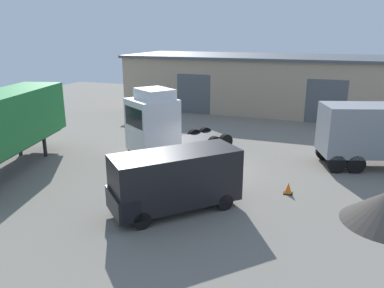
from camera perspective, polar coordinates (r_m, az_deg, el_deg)
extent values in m
plane|color=slate|center=(20.33, 1.95, -4.17)|extent=(60.00, 60.00, 0.00)
cube|color=tan|center=(37.42, 11.08, 8.99)|extent=(26.08, 9.16, 4.88)
cube|color=#474C51|center=(37.18, 11.30, 12.91)|extent=(26.58, 9.66, 0.25)
cube|color=#4C5156|center=(34.57, 0.25, 7.62)|extent=(3.20, 0.08, 3.60)
cube|color=#4C5156|center=(32.55, 19.72, 6.08)|extent=(3.20, 0.08, 3.60)
cube|color=silver|center=(22.01, -6.03, 2.90)|extent=(3.42, 3.40, 3.06)
cube|color=silver|center=(21.75, -5.71, 7.61)|extent=(2.68, 2.58, 0.60)
cube|color=black|center=(21.35, -8.83, 4.05)|extent=(1.77, 1.27, 1.10)
cube|color=#232326|center=(24.00, 0.71, 0.67)|extent=(3.91, 4.39, 0.24)
cylinder|color=#B2B2B7|center=(22.94, 0.94, -0.53)|extent=(1.09, 1.22, 0.56)
cylinder|color=black|center=(21.22, -5.88, -1.91)|extent=(0.81, 0.99, 0.99)
cylinder|color=black|center=(23.09, -8.54, -0.48)|extent=(0.81, 0.99, 0.99)
cylinder|color=black|center=(23.53, 3.42, 0.01)|extent=(0.81, 0.99, 0.99)
cylinder|color=black|center=(25.22, 0.33, 1.18)|extent=(0.81, 0.99, 0.99)
cylinder|color=black|center=(24.08, 5.10, 0.36)|extent=(0.81, 0.99, 0.99)
cylinder|color=black|center=(25.73, 1.97, 1.49)|extent=(0.81, 0.99, 0.99)
cube|color=#232326|center=(22.03, -26.99, -1.00)|extent=(4.20, 10.42, 0.24)
cube|color=#232326|center=(25.01, -24.76, -0.38)|extent=(0.19, 0.19, 1.11)
cube|color=#232326|center=(24.24, -21.51, -0.51)|extent=(0.19, 0.19, 1.11)
cube|color=gray|center=(22.88, 27.02, 1.92)|extent=(6.90, 4.29, 2.74)
cylinder|color=black|center=(23.60, 21.87, -1.13)|extent=(1.04, 0.59, 1.00)
cylinder|color=black|center=(21.74, 23.66, -2.82)|extent=(1.04, 0.59, 1.00)
cylinder|color=black|center=(23.28, 19.56, -1.12)|extent=(1.04, 0.59, 1.00)
cylinder|color=black|center=(21.39, 21.16, -2.83)|extent=(1.04, 0.59, 1.00)
cube|color=black|center=(15.52, -2.44, -5.15)|extent=(5.08, 5.19, 2.20)
cube|color=black|center=(15.09, -10.46, -8.78)|extent=(2.07, 2.03, 0.90)
cube|color=black|center=(14.76, -9.19, -4.69)|extent=(1.27, 1.22, 0.79)
cylinder|color=black|center=(14.67, -7.71, -11.39)|extent=(0.71, 0.73, 0.72)
cylinder|color=black|center=(16.13, -9.67, -8.77)|extent=(0.71, 0.73, 0.72)
cylinder|color=black|center=(16.04, 4.93, -8.73)|extent=(0.71, 0.73, 0.72)
cylinder|color=black|center=(17.39, 2.04, -6.60)|extent=(0.71, 0.73, 0.72)
cylinder|color=#33519E|center=(19.09, -4.92, -4.21)|extent=(0.58, 0.58, 0.88)
cube|color=black|center=(18.15, 14.41, -7.28)|extent=(0.40, 0.40, 0.04)
cone|color=orange|center=(18.05, 14.46, -6.54)|extent=(0.36, 0.36, 0.55)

